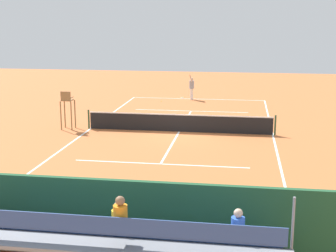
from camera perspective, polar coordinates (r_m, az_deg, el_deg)
ground_plane at (r=26.43m, az=1.33°, el=-0.67°), size 60.00×60.00×0.00m
court_line_markings at (r=26.47m, az=1.34°, el=-0.64°), size 10.10×22.20×0.01m
tennis_net at (r=26.32m, az=1.33°, el=0.39°), size 10.30×0.10×1.07m
backdrop_wall at (r=13.01m, az=-6.87°, el=-10.42°), size 18.00×0.16×2.00m
bleacher_stand at (r=11.86m, az=-9.04°, el=-13.18°), size 9.06×2.40×2.48m
umpire_chair at (r=27.35m, az=-11.75°, el=2.33°), size 0.67×0.67×2.14m
courtside_bench at (r=13.43m, az=6.43°, el=-11.70°), size 1.80×0.40×0.93m
equipment_bag at (r=13.67m, az=-2.04°, el=-12.92°), size 0.90×0.36×0.36m
tennis_player at (r=36.70m, az=2.79°, el=4.68°), size 0.43×0.55×1.93m
tennis_racket at (r=37.70m, az=1.67°, el=3.36°), size 0.40×0.58×0.03m
tennis_ball_near at (r=35.88m, az=-0.78°, el=2.92°), size 0.07×0.07×0.07m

